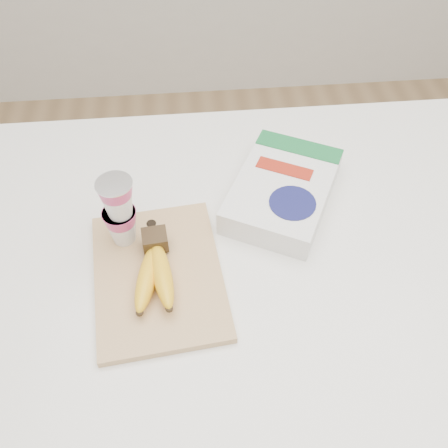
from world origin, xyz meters
name	(u,v)px	position (x,y,z in m)	size (l,w,h in m)	color
room	(272,108)	(0.00, 0.00, 1.35)	(4.00, 4.00, 4.00)	tan
table	(250,358)	(0.00, 0.00, 0.50)	(1.35, 0.90, 1.01)	white
cutting_board	(158,275)	(-0.20, -0.06, 1.02)	(0.24, 0.32, 0.02)	tan
bananas	(155,270)	(-0.21, -0.06, 1.05)	(0.09, 0.19, 0.05)	#382816
yogurt_stack	(119,210)	(-0.27, 0.03, 1.11)	(0.07, 0.07, 0.16)	white
cereal_box	(283,190)	(0.07, 0.12, 1.04)	(0.30, 0.34, 0.06)	white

